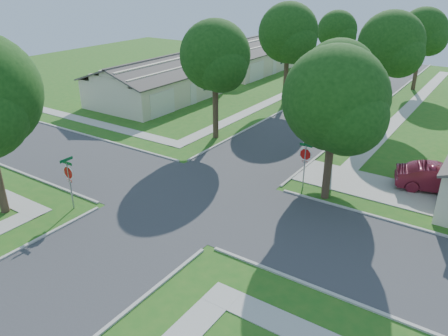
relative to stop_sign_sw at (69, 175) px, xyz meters
name	(u,v)px	position (x,y,z in m)	size (l,w,h in m)	color
ground	(194,197)	(4.70, 4.70, -2.03)	(100.00, 100.00, 0.00)	#225C19
road_ns	(194,197)	(4.70, 4.70, -2.03)	(7.00, 100.00, 0.02)	#333335
sidewalk_ne	(409,108)	(10.80, 30.70, -2.01)	(1.20, 40.00, 0.04)	#9E9B91
sidewalk_nw	(293,91)	(-1.40, 30.70, -2.01)	(1.20, 40.00, 0.04)	#9E9B91
driveway	(368,185)	(12.60, 11.80, -2.01)	(8.80, 3.60, 0.05)	#9E9B91
stop_sign_sw	(69,175)	(0.00, 0.00, 0.00)	(1.05, 0.80, 2.98)	gray
stop_sign_ne	(305,156)	(9.40, 9.40, 0.00)	(1.05, 0.80, 2.98)	gray
tree_e_near	(339,81)	(9.45, 13.71, 3.61)	(4.97, 4.80, 8.28)	#38281C
tree_e_mid	(391,47)	(9.46, 25.71, 4.22)	(5.59, 5.40, 9.21)	#38281C
tree_e_far	(423,34)	(9.45, 38.71, 3.95)	(5.17, 5.00, 8.72)	#38281C
tree_w_near	(216,59)	(0.06, 13.71, 4.08)	(5.38, 5.20, 8.97)	#38281C
tree_w_mid	(289,36)	(0.06, 25.71, 4.46)	(5.80, 5.60, 9.56)	#38281C
tree_w_far	(337,32)	(0.05, 38.71, 3.48)	(4.76, 4.60, 8.04)	#38281C
tree_ne_corner	(336,103)	(11.06, 8.91, 3.56)	(5.80, 5.60, 8.66)	#38281C
house_nw_near	(158,85)	(-11.29, 19.70, -0.51)	(8.42, 13.60, 4.23)	beige
house_nw_far	(245,60)	(-11.29, 36.70, -0.51)	(8.42, 13.60, 4.23)	beige
car_driveway	(439,179)	(16.20, 13.40, -1.24)	(1.67, 4.80, 1.58)	maroon
car_curb_east	(382,95)	(7.90, 31.60, -1.36)	(1.57, 3.91, 1.33)	black
car_curb_west	(346,75)	(1.50, 39.19, -1.44)	(1.65, 4.07, 1.18)	black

